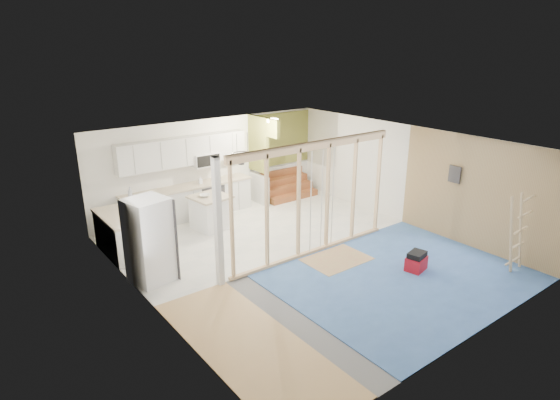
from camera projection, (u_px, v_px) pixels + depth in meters
room at (303, 202)px, 10.08m from camera, size 7.01×8.01×2.61m
floor_overlays at (303, 254)px, 10.59m from camera, size 7.00×8.00×0.03m
stud_frame at (295, 192)px, 9.87m from camera, size 4.66×0.14×2.60m
base_cabinets at (170, 211)px, 11.96m from camera, size 4.45×2.24×0.93m
upper_cabinets at (186, 152)px, 12.31m from camera, size 3.60×0.41×0.85m
green_partition at (277, 168)px, 14.12m from camera, size 2.25×1.51×2.60m
pot_rack at (242, 156)px, 11.11m from camera, size 0.52×0.52×0.72m
sheathing_panel at (478, 195)px, 10.57m from camera, size 0.02×4.00×2.60m
electrical_panel at (455, 174)px, 10.88m from camera, size 0.04×0.30×0.40m
ceiling_light at (272, 120)px, 12.75m from camera, size 0.32×0.32×0.08m
fridge at (150, 241)px, 9.18m from camera, size 0.89×0.86×1.74m
island at (211, 213)px, 11.94m from camera, size 1.00×1.00×0.88m
bowl at (205, 196)px, 11.74m from camera, size 0.34×0.34×0.06m
soap_bottle_a at (130, 193)px, 11.43m from camera, size 0.13×0.13×0.30m
soap_bottle_b at (200, 180)px, 12.62m from camera, size 0.10×0.10×0.21m
toolbox at (416, 262)px, 9.80m from camera, size 0.51×0.43×0.42m
ladder at (517, 233)px, 9.55m from camera, size 0.93×0.10×1.72m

